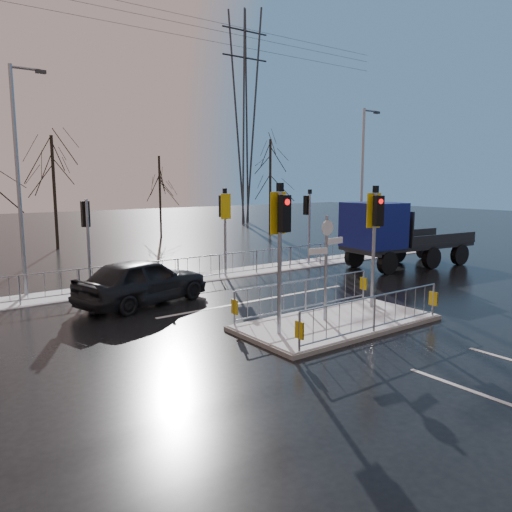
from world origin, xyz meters
TOP-DOWN VIEW (x-y plane):
  - ground at (0.00, 0.00)m, footprint 120.00×120.00m
  - snow_verge at (0.00, 8.60)m, footprint 30.00×2.00m
  - lane_markings at (0.00, -0.33)m, footprint 8.00×11.38m
  - traffic_island at (-0.01, 0.01)m, footprint 6.00×3.04m
  - far_kerb_fixtures at (0.29, 8.09)m, footprint 18.00×0.65m
  - car_far_lane at (-3.54, 5.73)m, footprint 5.10×3.08m
  - flatbed_truck at (8.80, 5.26)m, footprint 7.10×3.18m
  - tree_far_a at (-2.00, 22.00)m, footprint 3.75×3.75m
  - tree_far_b at (6.00, 24.00)m, footprint 3.25×3.25m
  - tree_far_c at (14.00, 21.00)m, footprint 4.00×4.00m
  - street_lamp_right at (10.57, 8.50)m, footprint 1.25×0.18m
  - street_lamp_left at (-6.43, 9.50)m, footprint 1.25×0.18m
  - pylon_wires at (16.88, 30.00)m, footprint 70.00×2.38m

SIDE VIEW (x-z plane):
  - ground at x=0.00m, z-range 0.00..0.00m
  - lane_markings at x=0.00m, z-range 0.00..0.01m
  - snow_verge at x=0.00m, z-range 0.00..0.04m
  - traffic_island at x=-0.01m, z-range -1.68..2.47m
  - car_far_lane at x=-3.54m, z-range 0.00..1.62m
  - far_kerb_fixtures at x=0.29m, z-range -0.90..2.93m
  - flatbed_truck at x=8.80m, z-range 0.10..3.29m
  - tree_far_b at x=6.00m, z-range 1.11..7.25m
  - street_lamp_right at x=10.57m, z-range 0.39..8.39m
  - street_lamp_left at x=-6.43m, z-range 0.39..8.59m
  - tree_far_a at x=-2.00m, z-range 1.28..8.36m
  - tree_far_c at x=14.00m, z-range 1.37..8.92m
  - pylon_wires at x=16.88m, z-range 1.05..21.02m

